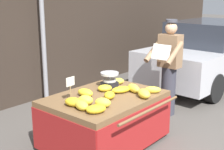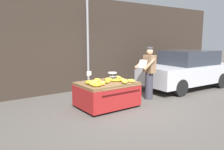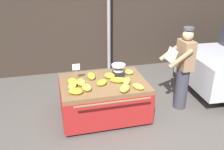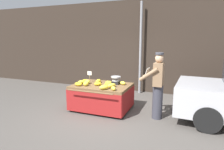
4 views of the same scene
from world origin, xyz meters
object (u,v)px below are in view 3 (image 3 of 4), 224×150
(banana_bunch_6, at_px, (138,87))
(banana_bunch_9, at_px, (127,81))
(banana_bunch_11, at_px, (72,86))
(vendor_person, at_px, (183,69))
(banana_bunch_1, at_px, (81,82))
(banana_bunch_10, at_px, (125,88))
(banana_bunch_2, at_px, (128,72))
(banana_bunch_0, at_px, (102,83))
(banana_bunch_4, at_px, (87,87))
(weighing_scale, at_px, (118,70))
(street_pole, at_px, (109,11))
(price_sign, at_px, (76,69))
(banana_bunch_3, at_px, (118,80))
(banana_bunch_5, at_px, (73,82))
(banana_bunch_7, at_px, (76,91))
(banana_bunch_12, at_px, (91,76))
(banana_cart, at_px, (103,91))
(banana_bunch_8, at_px, (110,76))

(banana_bunch_6, bearing_deg, banana_bunch_9, 120.54)
(banana_bunch_11, xyz_separation_m, vendor_person, (2.20, 0.05, 0.08))
(banana_bunch_1, distance_m, banana_bunch_9, 0.85)
(banana_bunch_10, xyz_separation_m, vendor_person, (1.32, 0.38, 0.08))
(banana_bunch_6, relative_size, banana_bunch_9, 0.83)
(banana_bunch_2, xyz_separation_m, vendor_person, (1.04, -0.32, 0.09))
(banana_bunch_0, height_order, banana_bunch_4, banana_bunch_4)
(banana_bunch_9, bearing_deg, banana_bunch_11, 176.36)
(weighing_scale, xyz_separation_m, banana_bunch_6, (0.18, -0.67, -0.07))
(street_pole, distance_m, banana_bunch_1, 2.59)
(price_sign, distance_m, banana_bunch_11, 0.39)
(price_sign, height_order, banana_bunch_3, price_sign)
(street_pole, relative_size, vendor_person, 1.97)
(banana_bunch_1, bearing_deg, banana_bunch_9, -10.70)
(banana_bunch_5, bearing_deg, weighing_scale, 11.97)
(banana_bunch_5, bearing_deg, banana_bunch_7, -88.92)
(weighing_scale, bearing_deg, banana_bunch_10, -96.19)
(weighing_scale, height_order, vendor_person, vendor_person)
(price_sign, xyz_separation_m, banana_bunch_0, (0.43, -0.31, -0.20))
(banana_bunch_9, bearing_deg, banana_bunch_1, 169.30)
(weighing_scale, xyz_separation_m, vendor_person, (1.25, -0.31, 0.02))
(banana_bunch_2, xyz_separation_m, banana_bunch_4, (-0.93, -0.52, 0.01))
(banana_bunch_7, bearing_deg, banana_bunch_12, 56.20)
(banana_bunch_5, bearing_deg, banana_bunch_3, -7.40)
(weighing_scale, distance_m, banana_bunch_10, 0.70)
(price_sign, xyz_separation_m, banana_bunch_1, (0.05, -0.23, -0.18))
(banana_bunch_1, distance_m, banana_bunch_2, 1.04)
(banana_bunch_1, bearing_deg, banana_bunch_11, -150.15)
(banana_cart, relative_size, banana_bunch_0, 7.70)
(weighing_scale, distance_m, banana_bunch_8, 0.23)
(banana_cart, relative_size, banana_bunch_12, 6.51)
(weighing_scale, distance_m, banana_bunch_5, 0.95)
(banana_bunch_10, bearing_deg, banana_bunch_11, 159.75)
(banana_bunch_4, distance_m, banana_bunch_6, 0.92)
(banana_bunch_0, xyz_separation_m, banana_bunch_1, (-0.38, 0.08, 0.01))
(banana_bunch_3, height_order, banana_bunch_4, banana_bunch_4)
(banana_cart, distance_m, banana_bunch_1, 0.51)
(banana_bunch_6, xyz_separation_m, banana_bunch_7, (-1.10, 0.09, 0.00))
(banana_bunch_10, bearing_deg, banana_bunch_6, 5.03)
(banana_bunch_0, bearing_deg, banana_bunch_10, -44.87)
(street_pole, xyz_separation_m, banana_bunch_7, (-1.18, -2.50, -0.90))
(banana_bunch_0, bearing_deg, banana_bunch_12, 113.48)
(banana_bunch_4, relative_size, banana_bunch_7, 0.83)
(banana_bunch_3, height_order, banana_bunch_8, banana_bunch_8)
(banana_bunch_6, xyz_separation_m, banana_bunch_9, (-0.14, 0.24, 0.01))
(banana_bunch_2, relative_size, banana_bunch_9, 0.73)
(banana_bunch_10, bearing_deg, price_sign, 139.75)
(price_sign, bearing_deg, banana_bunch_9, -23.69)
(banana_bunch_5, height_order, banana_bunch_7, banana_bunch_5)
(banana_bunch_8, xyz_separation_m, banana_bunch_11, (-0.76, -0.29, 0.01))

